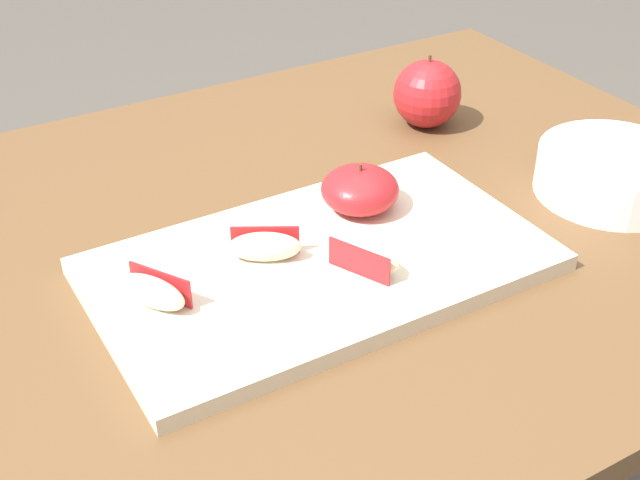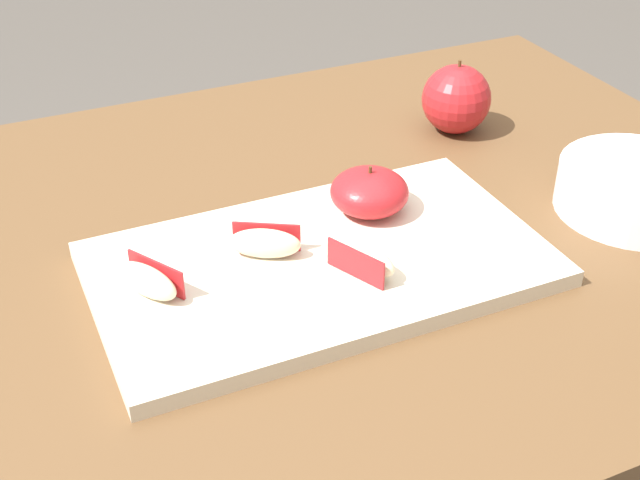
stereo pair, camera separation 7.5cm
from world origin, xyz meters
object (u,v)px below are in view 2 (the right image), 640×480
whole_apple_crimson (456,99)px  cutting_board (320,264)px  apple_wedge_near_knife (265,243)px  apple_wedge_left (147,280)px  apple_half_skin_up (369,192)px  ceramic_fruit_bowl (636,188)px  apple_wedge_right (363,258)px

whole_apple_crimson → cutting_board: bearing=-143.1°
whole_apple_crimson → apple_wedge_near_knife: bearing=-150.2°
apple_wedge_near_knife → apple_wedge_left: (-0.12, -0.01, 0.00)m
cutting_board → apple_half_skin_up: 0.11m
whole_apple_crimson → ceramic_fruit_bowl: (0.08, -0.25, -0.02)m
apple_wedge_near_knife → apple_wedge_left: size_ratio=1.01×
cutting_board → whole_apple_crimson: (0.29, 0.22, 0.04)m
apple_wedge_right → whole_apple_crimson: 0.37m
cutting_board → apple_wedge_left: 0.17m
apple_half_skin_up → apple_wedge_right: (-0.06, -0.10, -0.01)m
apple_wedge_near_knife → ceramic_fruit_bowl: 0.42m
apple_half_skin_up → whole_apple_crimson: 0.26m
apple_wedge_near_knife → apple_wedge_left: 0.12m
cutting_board → apple_wedge_right: 0.05m
apple_wedge_right → ceramic_fruit_bowl: size_ratio=0.43×
apple_half_skin_up → ceramic_fruit_bowl: apple_half_skin_up is taller
apple_half_skin_up → apple_wedge_right: apple_half_skin_up is taller
apple_wedge_left → apple_half_skin_up: bearing=10.9°
cutting_board → apple_half_skin_up: bearing=35.0°
apple_wedge_right → apple_half_skin_up: bearing=60.1°
apple_wedge_right → apple_wedge_left: bearing=165.9°
cutting_board → apple_wedge_right: bearing=-55.0°
apple_half_skin_up → whole_apple_crimson: (0.20, 0.16, 0.00)m
cutting_board → whole_apple_crimson: 0.36m
apple_wedge_right → apple_wedge_left: same height
apple_half_skin_up → apple_wedge_right: bearing=-119.9°
apple_half_skin_up → ceramic_fruit_bowl: bearing=-18.2°
apple_wedge_near_knife → ceramic_fruit_bowl: size_ratio=0.43×
apple_half_skin_up → apple_wedge_left: 0.26m
cutting_board → apple_wedge_near_knife: 0.06m
whole_apple_crimson → ceramic_fruit_bowl: whole_apple_crimson is taller
cutting_board → apple_wedge_near_knife: bearing=154.0°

